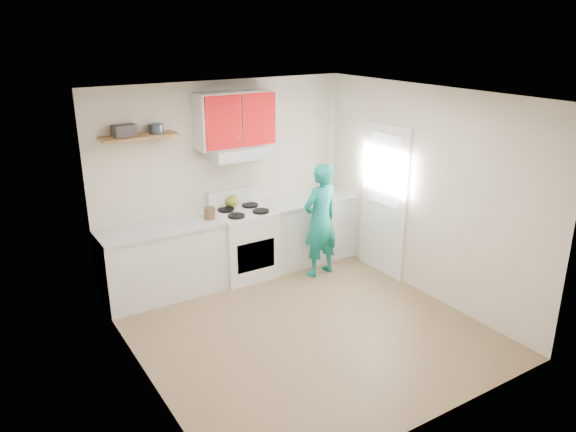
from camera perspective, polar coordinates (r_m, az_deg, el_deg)
floor at (r=6.42m, az=1.52°, el=-11.37°), size 3.80×3.80×0.00m
ceiling at (r=5.56m, az=1.75°, el=12.34°), size 3.60×3.80×0.04m
back_wall at (r=7.44m, az=-6.55°, el=3.79°), size 3.60×0.04×2.60m
front_wall at (r=4.54m, az=15.19°, el=-7.19°), size 3.60×0.04×2.60m
left_wall at (r=5.15m, az=-15.31°, el=-3.95°), size 0.04×3.80×2.60m
right_wall at (r=6.98m, az=14.01°, el=2.28°), size 0.04×3.80×2.60m
door at (r=7.52m, az=9.92°, el=1.60°), size 0.05×0.85×2.05m
door_glass at (r=7.39m, az=9.95°, el=4.71°), size 0.01×0.55×0.95m
counter_left at (r=7.10m, az=-12.80°, el=-4.67°), size 1.52×0.60×0.90m
counter_right at (r=8.00m, az=1.99°, el=-1.39°), size 1.32×0.60×0.90m
stove at (r=7.48m, az=-4.52°, el=-2.87°), size 0.76×0.65×0.92m
range_hood at (r=7.20m, az=-5.17°, el=6.55°), size 0.76×0.44×0.15m
upper_cabinets at (r=7.17m, az=-5.48°, el=9.94°), size 1.02×0.33×0.70m
shelf at (r=6.74m, az=-15.11°, el=7.91°), size 0.90×0.30×0.04m
books at (r=6.70m, az=-16.55°, el=8.46°), size 0.27×0.21×0.13m
tin at (r=6.80m, az=-13.46°, el=8.77°), size 0.23×0.23×0.11m
kettle at (r=7.49m, az=-5.93°, el=1.59°), size 0.27×0.27×0.18m
crock at (r=7.07m, az=-8.09°, el=0.20°), size 0.15×0.15×0.17m
cutting_board at (r=7.64m, az=-0.71°, el=1.25°), size 0.31×0.25×0.02m
silicone_mat at (r=8.02m, az=4.55°, el=2.03°), size 0.37×0.33×0.01m
person at (r=7.40m, az=3.35°, el=-0.44°), size 0.61×0.45×1.56m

